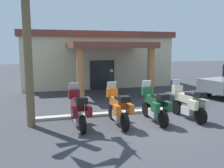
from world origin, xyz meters
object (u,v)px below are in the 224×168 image
Objects in this scene: motorcycle_orange at (118,107)px; motorcycle_cream at (188,103)px; motel_building at (93,58)px; pedestrian at (112,80)px; motorcycle_green at (155,105)px; motorcycle_maroon at (78,109)px.

motorcycle_cream is at bearing -92.31° from motorcycle_orange.
motel_building reaches higher than motorcycle_cream.
motel_building is at bearing -103.85° from pedestrian.
pedestrian is at bearing -90.38° from motel_building.
motorcycle_green is 1.55m from motorcycle_cream.
motorcycle_orange is 1.30× the size of pedestrian.
motel_building is 11.70m from motorcycle_green.
motorcycle_cream is at bearing -95.71° from motorcycle_maroon.
motorcycle_orange is (1.55, -0.13, 0.00)m from motorcycle_maroon.
motorcycle_green is 1.30× the size of pedestrian.
motel_building is 5.25× the size of motorcycle_maroon.
motel_building is 6.85× the size of pedestrian.
pedestrian reaches higher than motorcycle_maroon.
pedestrian is (-1.76, 5.76, 0.28)m from motorcycle_cream.
pedestrian reaches higher than motorcycle_green.
motel_building is at bearing 0.57° from motorcycle_green.
motel_building is 5.26× the size of motorcycle_green.
motorcycle_cream is (3.11, -0.04, 0.00)m from motorcycle_orange.
motorcycle_maroon is at bearing 81.74° from motorcycle_cream.
motorcycle_green is at bearing -89.22° from motel_building.
motel_building is at bearing -8.37° from motorcycle_orange.
motorcycle_maroon is 3.11m from motorcycle_green.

